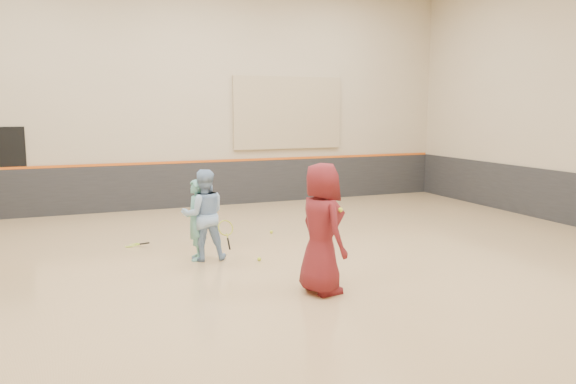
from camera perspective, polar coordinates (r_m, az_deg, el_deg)
name	(u,v)px	position (r m, az deg, el deg)	size (l,w,h in m)	color
room	(265,217)	(9.50, -2.35, -2.53)	(15.04, 12.04, 6.22)	tan
wainscot_back	(191,185)	(15.22, -9.85, 0.72)	(14.90, 0.04, 1.20)	#232326
accent_stripe	(190,162)	(15.14, -9.90, 3.04)	(14.90, 0.03, 0.06)	#D85914
acoustic_panel	(288,113)	(15.88, 0.02, 8.04)	(3.20, 0.08, 2.00)	tan
doorway	(2,173)	(14.92, -27.07, 1.69)	(1.10, 0.05, 2.20)	black
girl	(196,220)	(9.90, -9.32, -2.81)	(0.52, 0.34, 1.42)	#65B0A7
instructor	(204,215)	(9.86, -8.56, -2.31)	(0.77, 0.60, 1.59)	#93B8E3
young_man	(322,228)	(8.00, 3.44, -3.72)	(0.92, 0.60, 1.88)	maroon
held_racket	(226,228)	(9.64, -6.36, -3.64)	(0.28, 0.28, 0.59)	gold
spare_racket	(132,242)	(11.25, -15.55, -4.92)	(0.63, 0.63, 0.16)	#B5E632
ball_under_racket	(259,259)	(9.83, -2.94, -6.82)	(0.07, 0.07, 0.07)	#D4F138
ball_in_hand	(340,210)	(7.84, 5.34, -1.82)	(0.07, 0.07, 0.07)	yellow
ball_beside_spare	(271,232)	(11.92, -1.70, -4.07)	(0.07, 0.07, 0.07)	yellow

